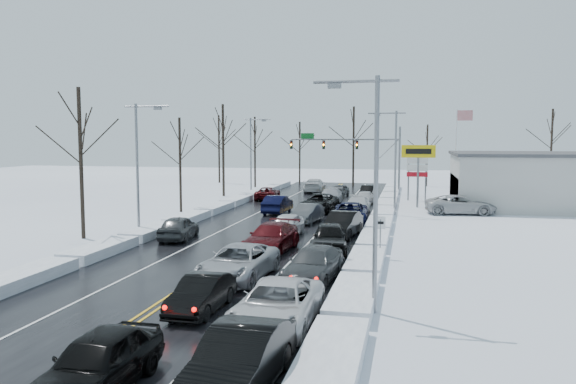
% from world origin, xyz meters
% --- Properties ---
extents(ground, '(160.00, 160.00, 0.00)m').
position_xyz_m(ground, '(0.00, 0.00, 0.00)').
color(ground, white).
rests_on(ground, ground).
extents(road_surface, '(14.00, 84.00, 0.01)m').
position_xyz_m(road_surface, '(0.00, 2.00, 0.01)').
color(road_surface, black).
rests_on(road_surface, ground).
extents(snow_bank_left, '(1.78, 72.00, 0.59)m').
position_xyz_m(snow_bank_left, '(-7.60, 2.00, 0.00)').
color(snow_bank_left, white).
rests_on(snow_bank_left, ground).
extents(snow_bank_right, '(1.78, 72.00, 0.59)m').
position_xyz_m(snow_bank_right, '(7.60, 2.00, 0.00)').
color(snow_bank_right, white).
rests_on(snow_bank_right, ground).
extents(traffic_signal_mast, '(13.28, 0.39, 8.00)m').
position_xyz_m(traffic_signal_mast, '(3.45, 27.99, 5.48)').
color(traffic_signal_mast, slate).
rests_on(traffic_signal_mast, ground).
extents(tires_plus_sign, '(3.20, 0.34, 6.00)m').
position_xyz_m(tires_plus_sign, '(10.50, 15.99, 4.99)').
color(tires_plus_sign, slate).
rests_on(tires_plus_sign, ground).
extents(used_vehicles_sign, '(2.20, 0.22, 4.65)m').
position_xyz_m(used_vehicles_sign, '(10.50, 22.00, 3.32)').
color(used_vehicles_sign, slate).
rests_on(used_vehicles_sign, ground).
extents(speed_limit_sign, '(0.55, 0.09, 2.35)m').
position_xyz_m(speed_limit_sign, '(8.20, -8.00, 1.63)').
color(speed_limit_sign, slate).
rests_on(speed_limit_sign, ground).
extents(flagpole, '(1.87, 1.20, 10.00)m').
position_xyz_m(flagpole, '(15.17, 30.00, 5.93)').
color(flagpole, silver).
rests_on(flagpole, ground).
extents(dealership_building, '(20.40, 12.40, 5.30)m').
position_xyz_m(dealership_building, '(23.98, 18.00, 2.66)').
color(dealership_building, '#B1B1AC').
rests_on(dealership_building, ground).
extents(streetlight_se, '(3.20, 0.25, 9.00)m').
position_xyz_m(streetlight_se, '(8.30, -18.00, 5.31)').
color(streetlight_se, slate).
rests_on(streetlight_se, ground).
extents(streetlight_ne, '(3.20, 0.25, 9.00)m').
position_xyz_m(streetlight_ne, '(8.30, 10.00, 5.31)').
color(streetlight_ne, slate).
rests_on(streetlight_ne, ground).
extents(streetlight_sw, '(3.20, 0.25, 9.00)m').
position_xyz_m(streetlight_sw, '(-8.30, -4.00, 5.31)').
color(streetlight_sw, slate).
rests_on(streetlight_sw, ground).
extents(streetlight_nw, '(3.20, 0.25, 9.00)m').
position_xyz_m(streetlight_nw, '(-8.30, 24.00, 5.31)').
color(streetlight_nw, slate).
rests_on(streetlight_nw, ground).
extents(tree_left_b, '(4.00, 4.00, 10.00)m').
position_xyz_m(tree_left_b, '(-11.50, -6.00, 6.99)').
color(tree_left_b, '#2D231C').
rests_on(tree_left_b, ground).
extents(tree_left_c, '(3.40, 3.40, 8.50)m').
position_xyz_m(tree_left_c, '(-10.50, 8.00, 5.94)').
color(tree_left_c, '#2D231C').
rests_on(tree_left_c, ground).
extents(tree_left_d, '(4.20, 4.20, 10.50)m').
position_xyz_m(tree_left_d, '(-11.20, 22.00, 7.33)').
color(tree_left_d, '#2D231C').
rests_on(tree_left_d, ground).
extents(tree_left_e, '(3.80, 3.80, 9.50)m').
position_xyz_m(tree_left_e, '(-10.80, 34.00, 6.64)').
color(tree_left_e, '#2D231C').
rests_on(tree_left_e, ground).
extents(tree_far_a, '(4.00, 4.00, 10.00)m').
position_xyz_m(tree_far_a, '(-18.00, 40.00, 6.99)').
color(tree_far_a, '#2D231C').
rests_on(tree_far_a, ground).
extents(tree_far_b, '(3.60, 3.60, 9.00)m').
position_xyz_m(tree_far_b, '(-6.00, 41.00, 6.29)').
color(tree_far_b, '#2D231C').
rests_on(tree_far_b, ground).
extents(tree_far_c, '(4.40, 4.40, 11.00)m').
position_xyz_m(tree_far_c, '(2.00, 39.00, 7.68)').
color(tree_far_c, '#2D231C').
rests_on(tree_far_c, ground).
extents(tree_far_d, '(3.40, 3.40, 8.50)m').
position_xyz_m(tree_far_d, '(12.00, 40.50, 5.94)').
color(tree_far_d, '#2D231C').
rests_on(tree_far_d, ground).
extents(tree_far_e, '(4.20, 4.20, 10.50)m').
position_xyz_m(tree_far_e, '(28.00, 41.00, 7.33)').
color(tree_far_e, '#2D231C').
rests_on(tree_far_e, ground).
extents(queued_car_1, '(1.57, 4.26, 1.39)m').
position_xyz_m(queued_car_1, '(1.94, -19.22, 0.00)').
color(queued_car_1, black).
rests_on(queued_car_1, ground).
extents(queued_car_2, '(3.08, 5.98, 1.61)m').
position_xyz_m(queued_car_2, '(1.85, -14.18, 0.00)').
color(queued_car_2, '#A8ABB0').
rests_on(queued_car_2, ground).
extents(queued_car_3, '(2.80, 5.85, 1.65)m').
position_xyz_m(queued_car_3, '(1.79, -7.44, 0.00)').
color(queued_car_3, '#44090D').
rests_on(queued_car_3, ground).
extents(queued_car_4, '(2.00, 4.62, 1.55)m').
position_xyz_m(queued_car_4, '(1.59, -2.40, 0.00)').
color(queued_car_4, silver).
rests_on(queued_car_4, ground).
extents(queued_car_5, '(2.16, 4.65, 1.47)m').
position_xyz_m(queued_car_5, '(1.88, 4.00, 0.00)').
color(queued_car_5, '#45494B').
rests_on(queued_car_5, ground).
extents(queued_car_6, '(3.16, 6.07, 1.63)m').
position_xyz_m(queued_car_6, '(1.77, 10.74, 0.00)').
color(queued_car_6, black).
rests_on(queued_car_6, ground).
extents(queued_car_7, '(2.17, 5.30, 1.54)m').
position_xyz_m(queued_car_7, '(1.91, 16.92, 0.00)').
color(queued_car_7, '#A7A9AF').
rests_on(queued_car_7, ground).
extents(queued_car_8, '(2.16, 4.28, 1.40)m').
position_xyz_m(queued_car_8, '(1.92, 24.25, 0.00)').
color(queued_car_8, '#383B3D').
rests_on(queued_car_8, ground).
extents(queued_car_10, '(2.73, 5.80, 1.60)m').
position_xyz_m(queued_car_10, '(5.22, -20.35, 0.00)').
color(queued_car_10, silver).
rests_on(queued_car_10, ground).
extents(queued_car_11, '(2.76, 5.49, 1.53)m').
position_xyz_m(queued_car_11, '(5.41, -13.62, 0.00)').
color(queued_car_11, '#383B3D').
rests_on(queued_car_11, ground).
extents(queued_car_12, '(2.63, 5.16, 1.68)m').
position_xyz_m(queued_car_12, '(5.20, -6.76, 0.00)').
color(queued_car_12, black).
rests_on(queued_car_12, ground).
extents(queued_car_13, '(2.44, 5.34, 1.70)m').
position_xyz_m(queued_car_13, '(5.34, -1.75, 0.00)').
color(queued_car_13, black).
rests_on(queued_car_13, ground).
extents(queued_car_14, '(2.93, 5.94, 1.62)m').
position_xyz_m(queued_car_14, '(5.19, 4.45, 0.00)').
color(queued_car_14, black).
rests_on(queued_car_14, ground).
extents(queued_car_15, '(2.13, 5.21, 1.51)m').
position_xyz_m(queued_car_15, '(5.27, 10.08, 0.00)').
color(queued_car_15, silver).
rests_on(queued_car_15, ground).
extents(queued_car_16, '(1.82, 4.19, 1.41)m').
position_xyz_m(queued_car_16, '(5.32, 17.00, 0.00)').
color(queued_car_16, silver).
rests_on(queued_car_16, ground).
extents(queued_car_17, '(1.71, 4.24, 1.37)m').
position_xyz_m(queued_car_17, '(5.15, 23.75, 0.00)').
color(queued_car_17, black).
rests_on(queued_car_17, ground).
extents(oncoming_car_0, '(1.87, 4.96, 1.62)m').
position_xyz_m(oncoming_car_0, '(-1.70, 8.91, 0.00)').
color(oncoming_car_0, black).
rests_on(oncoming_car_0, ground).
extents(oncoming_car_1, '(2.72, 5.14, 1.38)m').
position_xyz_m(oncoming_car_1, '(-5.32, 19.44, 0.00)').
color(oncoming_car_1, '#44090C').
rests_on(oncoming_car_1, ground).
extents(oncoming_car_2, '(2.58, 5.90, 1.69)m').
position_xyz_m(oncoming_car_2, '(-1.68, 28.62, 0.00)').
color(oncoming_car_2, silver).
rests_on(oncoming_car_2, ground).
extents(oncoming_car_3, '(2.43, 4.85, 1.59)m').
position_xyz_m(oncoming_car_3, '(-5.15, -4.94, 0.00)').
color(oncoming_car_3, '#393B3D').
rests_on(oncoming_car_3, ground).
extents(parked_car_0, '(6.33, 3.44, 1.69)m').
position_xyz_m(parked_car_0, '(14.15, 11.82, 0.00)').
color(parked_car_0, '#B8B8BA').
rests_on(parked_car_0, ground).
extents(parked_car_1, '(2.26, 5.18, 1.48)m').
position_xyz_m(parked_car_1, '(16.94, 15.61, 0.00)').
color(parked_car_1, '#404345').
rests_on(parked_car_1, ground).
extents(parked_car_2, '(2.30, 5.14, 1.71)m').
position_xyz_m(parked_car_2, '(15.14, 20.81, 0.00)').
color(parked_car_2, black).
rests_on(parked_car_2, ground).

